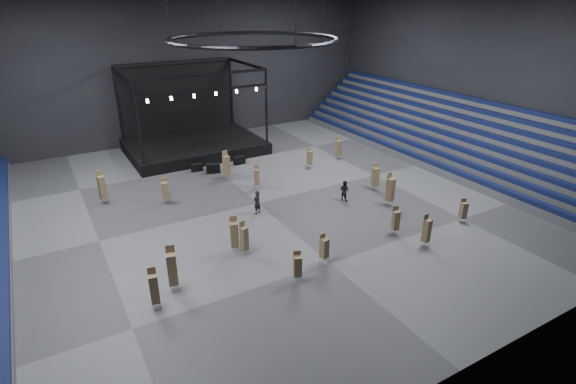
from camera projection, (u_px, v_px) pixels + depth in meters
floor at (258, 203)px, 37.39m from camera, size 50.00×50.00×0.00m
wall_back at (172, 62)px, 50.39m from camera, size 50.00×0.20×18.00m
wall_front at (497, 193)px, 17.11m from camera, size 50.00×0.20×18.00m
wall_right at (478, 70)px, 45.19m from camera, size 0.20×42.00×18.00m
bleachers_right at (453, 142)px, 47.18m from camera, size 7.20×40.00×6.40m
stage at (192, 137)px, 49.66m from camera, size 14.00×10.00×9.20m
truss_ring at (253, 39)px, 32.14m from camera, size 12.30×12.30×5.15m
flight_case_left at (197, 168)px, 44.06m from camera, size 1.17×0.69×0.74m
flight_case_mid at (213, 168)px, 43.66m from camera, size 1.50×1.10×0.90m
flight_case_right at (239, 160)px, 45.90m from camera, size 1.18×0.63×0.77m
chair_stack_0 at (244, 238)px, 29.56m from camera, size 0.51×0.51×2.43m
chair_stack_1 at (257, 177)px, 39.75m from camera, size 0.63×0.63×2.19m
chair_stack_2 at (390, 189)px, 36.41m from camera, size 0.65×0.65×2.86m
chair_stack_3 at (338, 148)px, 47.00m from camera, size 0.57×0.57×2.38m
chair_stack_4 at (375, 176)px, 39.43m from camera, size 0.67×0.67×2.48m
chair_stack_5 at (154, 288)px, 24.40m from camera, size 0.55×0.55×2.55m
chair_stack_6 at (172, 268)px, 25.82m from camera, size 0.66×0.66×2.95m
chair_stack_7 at (226, 165)px, 42.37m from camera, size 0.53×0.53×2.27m
chair_stack_8 at (464, 210)px, 33.89m from camera, size 0.56×0.56×1.93m
chair_stack_9 at (102, 187)px, 36.88m from camera, size 0.59×0.59×2.86m
chair_stack_10 at (297, 266)px, 26.82m from camera, size 0.61×0.61×2.03m
chair_stack_11 at (310, 158)px, 44.63m from camera, size 0.47×0.47×2.05m
chair_stack_12 at (396, 220)px, 32.20m from camera, size 0.55×0.55×2.15m
chair_stack_13 at (226, 165)px, 41.46m from camera, size 0.59×0.59×2.85m
chair_stack_14 at (324, 248)px, 28.73m from camera, size 0.55×0.55×2.05m
chair_stack_15 at (427, 230)px, 30.56m from camera, size 0.50×0.50×2.42m
chair_stack_16 at (234, 234)px, 29.85m from camera, size 0.64×0.64×2.59m
chair_stack_17 at (165, 190)px, 37.03m from camera, size 0.59×0.59×2.17m
man_center at (257, 202)px, 35.26m from camera, size 0.84×0.71×1.97m
crew_member at (344, 190)px, 37.64m from camera, size 0.93×1.04×1.77m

